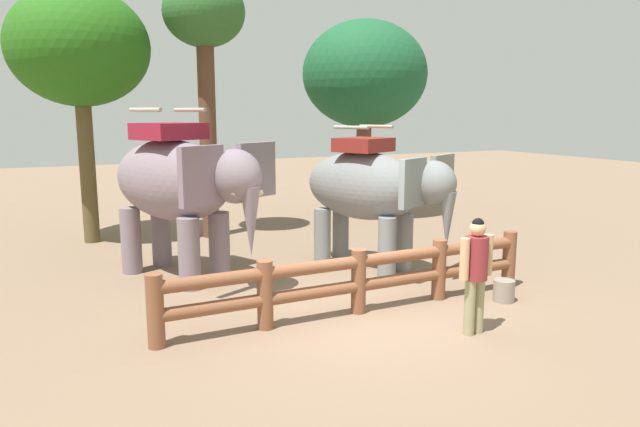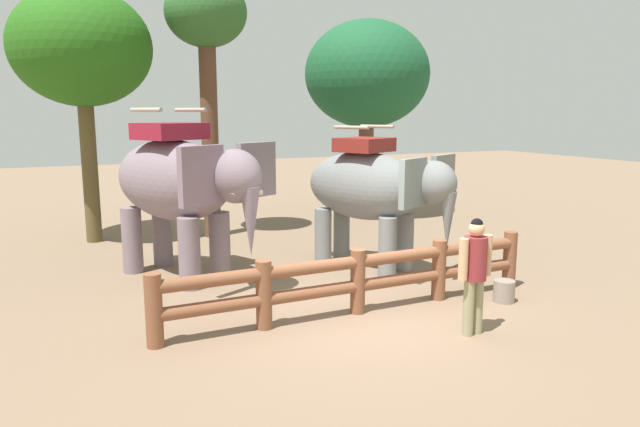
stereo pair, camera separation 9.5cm
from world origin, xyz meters
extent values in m
plane|color=#7C634D|center=(0.00, 0.00, 0.00)|extent=(60.00, 60.00, 0.00)
cylinder|color=brown|center=(-3.20, 0.19, 0.53)|extent=(0.24, 0.24, 1.05)
cylinder|color=brown|center=(-1.60, 0.22, 0.53)|extent=(0.24, 0.24, 1.05)
cylinder|color=brown|center=(0.00, 0.24, 0.53)|extent=(0.24, 0.24, 1.05)
cylinder|color=brown|center=(1.60, 0.27, 0.53)|extent=(0.24, 0.24, 1.05)
cylinder|color=brown|center=(3.20, 0.30, 0.53)|extent=(0.24, 0.24, 1.05)
cylinder|color=brown|center=(0.00, 0.24, 0.45)|extent=(6.41, 0.31, 0.20)
cylinder|color=brown|center=(0.00, 0.24, 0.85)|extent=(6.41, 0.31, 0.20)
cylinder|color=slate|center=(-1.52, 2.99, 0.67)|extent=(0.40, 0.40, 1.33)
cylinder|color=slate|center=(-2.18, 2.66, 0.67)|extent=(0.40, 0.40, 1.33)
cylinder|color=slate|center=(-2.33, 4.60, 0.67)|extent=(0.40, 0.40, 1.33)
cylinder|color=slate|center=(-2.99, 4.27, 0.67)|extent=(0.40, 0.40, 1.33)
ellipsoid|color=slate|center=(-2.26, 3.63, 1.92)|extent=(2.54, 3.28, 1.55)
ellipsoid|color=slate|center=(-1.46, 2.05, 2.11)|extent=(1.21, 1.27, 0.95)
cube|color=slate|center=(-0.94, 2.45, 2.16)|extent=(0.85, 0.52, 1.00)
cube|color=slate|center=(-2.09, 1.87, 2.16)|extent=(0.85, 0.52, 1.00)
cone|color=slate|center=(-1.30, 1.73, 1.35)|extent=(0.36, 0.36, 1.22)
cone|color=beige|center=(-1.19, 1.90, 1.83)|extent=(0.41, 0.28, 0.17)
cone|color=beige|center=(-1.50, 1.74, 1.83)|extent=(0.41, 0.28, 0.17)
cube|color=maroon|center=(-2.26, 3.63, 2.85)|extent=(1.46, 1.40, 0.31)
cylinder|color=#A59E8C|center=(-1.80, 3.86, 3.25)|extent=(0.47, 0.84, 0.08)
cylinder|color=#A59E8C|center=(-2.71, 3.40, 3.25)|extent=(0.47, 0.84, 0.08)
cylinder|color=gray|center=(2.09, 2.12, 0.60)|extent=(0.36, 0.36, 1.19)
cylinder|color=gray|center=(1.51, 1.82, 0.60)|extent=(0.36, 0.36, 1.19)
cylinder|color=gray|center=(1.38, 3.56, 0.60)|extent=(0.36, 0.36, 1.19)
cylinder|color=gray|center=(0.79, 3.27, 0.60)|extent=(0.36, 0.36, 1.19)
ellipsoid|color=gray|center=(1.44, 2.69, 1.72)|extent=(2.27, 2.94, 1.39)
ellipsoid|color=gray|center=(2.15, 1.27, 1.89)|extent=(1.08, 1.14, 0.85)
cube|color=gray|center=(2.62, 1.63, 1.94)|extent=(0.77, 0.46, 0.90)
cube|color=slate|center=(1.58, 1.11, 1.94)|extent=(0.77, 0.46, 0.90)
cone|color=gray|center=(2.29, 0.99, 1.21)|extent=(0.32, 0.32, 1.09)
cube|color=maroon|center=(1.44, 2.69, 2.55)|extent=(1.31, 1.25, 0.28)
cylinder|color=#A59E8C|center=(1.85, 2.89, 2.91)|extent=(0.42, 0.75, 0.07)
cylinder|color=#A59E8C|center=(1.03, 2.49, 2.91)|extent=(0.42, 0.75, 0.07)
cylinder|color=#97936A|center=(1.19, -1.25, 0.41)|extent=(0.16, 0.16, 0.83)
cylinder|color=#97936A|center=(1.00, -1.27, 0.41)|extent=(0.16, 0.16, 0.83)
cylinder|color=maroon|center=(1.09, -1.26, 1.14)|extent=(0.37, 0.37, 0.63)
cylinder|color=tan|center=(1.33, -1.23, 1.16)|extent=(0.13, 0.13, 0.60)
cylinder|color=tan|center=(0.86, -1.29, 1.16)|extent=(0.13, 0.13, 0.60)
sphere|color=tan|center=(1.09, -1.26, 1.57)|extent=(0.23, 0.23, 0.23)
sphere|color=black|center=(1.09, -1.26, 1.64)|extent=(0.18, 0.18, 0.18)
cylinder|color=brown|center=(4.45, 8.02, 1.65)|extent=(0.46, 0.46, 3.29)
ellipsoid|color=#1A532E|center=(4.45, 8.02, 4.32)|extent=(3.75, 3.75, 3.19)
cylinder|color=brown|center=(-0.65, 7.00, 2.53)|extent=(0.43, 0.43, 5.07)
ellipsoid|color=#2C5E28|center=(-0.65, 7.00, 5.62)|extent=(2.01, 2.01, 1.71)
cylinder|color=brown|center=(-3.52, 7.62, 1.91)|extent=(0.37, 0.37, 3.82)
ellipsoid|color=#235E15|center=(-3.52, 7.62, 4.72)|extent=(3.27, 3.27, 2.78)
cylinder|color=gray|center=(2.54, -0.32, 0.19)|extent=(0.36, 0.36, 0.38)
camera|label=1|loc=(-4.38, -7.63, 3.22)|focal=32.58mm
camera|label=2|loc=(-4.29, -7.67, 3.22)|focal=32.58mm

